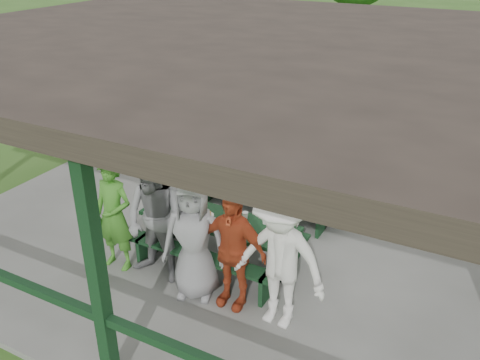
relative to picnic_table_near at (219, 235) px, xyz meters
The scene contains 16 objects.
ground 1.33m from the picnic_table_near, 85.43° to the left, with size 90.00×90.00×0.00m, color #2D561B.
concrete_slab 1.31m from the picnic_table_near, 85.43° to the left, with size 10.00×8.00×0.10m, color slate.
pavilion_structure 2.86m from the picnic_table_near, 85.43° to the left, with size 10.60×8.60×3.24m.
picnic_table_near is the anchor object (origin of this frame).
picnic_table_far 2.00m from the picnic_table_near, 91.22° to the left, with size 2.65×1.39×0.75m.
table_setting 0.38m from the picnic_table_near, ahead, with size 2.38×0.45×0.10m.
contestant_green 1.58m from the picnic_table_near, 148.13° to the right, with size 0.64×0.42×1.74m, color #418B27.
contestant_grey_left 1.07m from the picnic_table_near, 127.20° to the right, with size 0.94×0.73×1.93m, color gray.
contestant_grey_mid 0.93m from the picnic_table_near, 83.45° to the right, with size 0.87×0.56×1.78m, color gray.
contestant_red 1.06m from the picnic_table_near, 50.07° to the right, with size 0.99×0.41×1.68m, color #B24020.
contestant_white_fedora 1.65m from the picnic_table_near, 31.42° to the right, with size 1.28×0.78×1.98m.
spectator_lblue 2.84m from the picnic_table_near, 92.65° to the left, with size 1.33×0.42×1.43m, color #90AFDE.
spectator_blue 3.79m from the picnic_table_near, 111.56° to the left, with size 0.65×0.43×1.78m, color teal.
spectator_grey 3.05m from the picnic_table_near, 63.71° to the left, with size 0.80×0.63×1.65m, color gray.
pickup_truck 8.98m from the picnic_table_near, 77.01° to the left, with size 2.21×4.79×1.33m, color silver.
farm_trailer 8.61m from the picnic_table_near, 98.92° to the left, with size 3.67×2.42×1.30m.
Camera 1 is at (3.25, -6.83, 4.66)m, focal length 38.00 mm.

